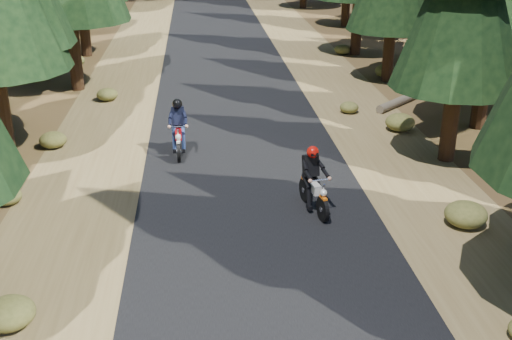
{
  "coord_description": "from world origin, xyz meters",
  "views": [
    {
      "loc": [
        -1.37,
        -12.99,
        7.01
      ],
      "look_at": [
        0.0,
        1.5,
        1.1
      ],
      "focal_mm": 45.0,
      "sensor_mm": 36.0,
      "label": 1
    }
  ],
  "objects": [
    {
      "name": "rider_lead",
      "position": [
        1.43,
        1.34,
        0.56
      ],
      "size": [
        0.92,
        1.94,
        1.66
      ],
      "rotation": [
        0.0,
        0.0,
        3.34
      ],
      "color": "beige",
      "rests_on": "road"
    },
    {
      "name": "road",
      "position": [
        0.0,
        5.0,
        0.01
      ],
      "size": [
        6.0,
        100.0,
        0.01
      ],
      "primitive_type": "cube",
      "color": "black",
      "rests_on": "ground"
    },
    {
      "name": "understory_shrubs",
      "position": [
        1.03,
        7.2,
        0.27
      ],
      "size": [
        15.3,
        31.15,
        0.61
      ],
      "color": "#474C1E",
      "rests_on": "ground"
    },
    {
      "name": "shoulder_l",
      "position": [
        -4.6,
        5.0,
        0.0
      ],
      "size": [
        3.2,
        100.0,
        0.01
      ],
      "primitive_type": "cube",
      "color": "brown",
      "rests_on": "ground"
    },
    {
      "name": "log_near",
      "position": [
        7.36,
        11.25,
        0.16
      ],
      "size": [
        4.25,
        4.15,
        0.32
      ],
      "primitive_type": "cylinder",
      "rotation": [
        0.0,
        1.57,
        0.77
      ],
      "color": "#4C4233",
      "rests_on": "ground"
    },
    {
      "name": "shoulder_r",
      "position": [
        4.6,
        5.0,
        0.0
      ],
      "size": [
        3.2,
        100.0,
        0.01
      ],
      "primitive_type": "cube",
      "color": "brown",
      "rests_on": "ground"
    },
    {
      "name": "rider_follow",
      "position": [
        -1.98,
        5.71,
        0.58
      ],
      "size": [
        0.6,
        1.93,
        1.72
      ],
      "rotation": [
        0.0,
        0.0,
        3.15
      ],
      "color": "maroon",
      "rests_on": "road"
    },
    {
      "name": "ground",
      "position": [
        0.0,
        0.0,
        0.0
      ],
      "size": [
        120.0,
        120.0,
        0.0
      ],
      "primitive_type": "plane",
      "color": "#452E18",
      "rests_on": "ground"
    }
  ]
}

